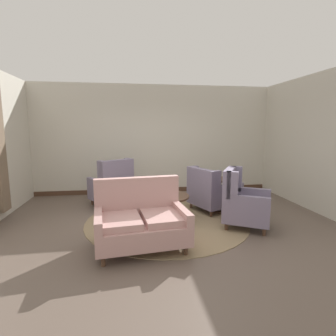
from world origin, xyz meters
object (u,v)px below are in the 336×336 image
Objects in this scene: side_table at (218,192)px; armchair_far_left at (242,203)px; coffee_table at (165,199)px; porcelain_vase at (162,189)px; armchair_near_window at (113,186)px; settee at (141,221)px; armchair_beside_settee at (212,192)px.

armchair_far_left is at bearing -81.05° from side_table.
porcelain_vase reaches higher than coffee_table.
armchair_near_window is at bearing 133.02° from porcelain_vase.
settee reaches higher than armchair_beside_settee.
side_table is (-0.14, 0.91, -0.01)m from armchair_far_left.
porcelain_vase is at bearing 96.90° from armchair_far_left.
porcelain_vase is at bearing 87.43° from armchair_beside_settee.
armchair_beside_settee is 1.59× the size of side_table.
settee is 1.97× the size of side_table.
settee is 2.32m from armchair_near_window.
armchair_beside_settee reaches higher than coffee_table.
side_table is (1.74, 1.47, 0.04)m from settee.
armchair_far_left reaches higher than side_table.
armchair_far_left is 1.47× the size of side_table.
armchair_near_window reaches higher than settee.
armchair_beside_settee is 0.16m from side_table.
armchair_near_window is at bearing 97.33° from settee.
armchair_far_left is at bearing 110.95° from armchair_near_window.
porcelain_vase is 0.28× the size of armchair_beside_settee.
settee is 1.34× the size of armchair_far_left.
armchair_beside_settee is at bearing 44.00° from armchair_far_left.
side_table is (1.27, 0.32, -0.18)m from porcelain_vase.
armchair_near_window reaches higher than armchair_far_left.
side_table is at bearing 38.65° from armchair_far_left.
coffee_table is at bearing 96.48° from armchair_far_left.
settee is 1.97m from armchair_far_left.
porcelain_vase is 0.29× the size of armchair_near_window.
armchair_far_left reaches higher than porcelain_vase.
armchair_near_window is at bearing 84.94° from armchair_far_left.
coffee_table is 1.26m from side_table.
armchair_near_window is 2.43m from side_table.
settee is (-0.53, -1.15, -0.01)m from coffee_table.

